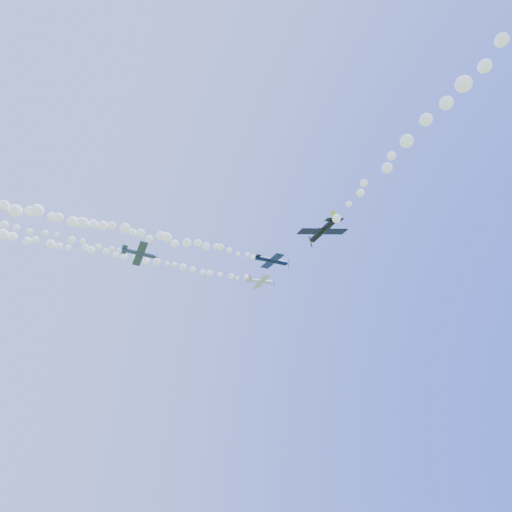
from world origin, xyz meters
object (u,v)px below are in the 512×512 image
plane_navy (272,261)px  plane_black (323,231)px  plane_grey (140,253)px  plane_white (261,281)px

plane_navy → plane_black: 29.73m
plane_grey → plane_black: (18.43, -27.14, -5.58)m
plane_navy → plane_grey: bearing=-174.3°
plane_grey → plane_black: plane_grey is taller
plane_white → plane_black: plane_white is taller
plane_navy → plane_black: plane_navy is taller
plane_navy → plane_white: bearing=77.4°
plane_navy → plane_grey: 27.00m
plane_white → plane_black: (-12.43, -38.61, -13.67)m
plane_navy → plane_black: size_ratio=1.14×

